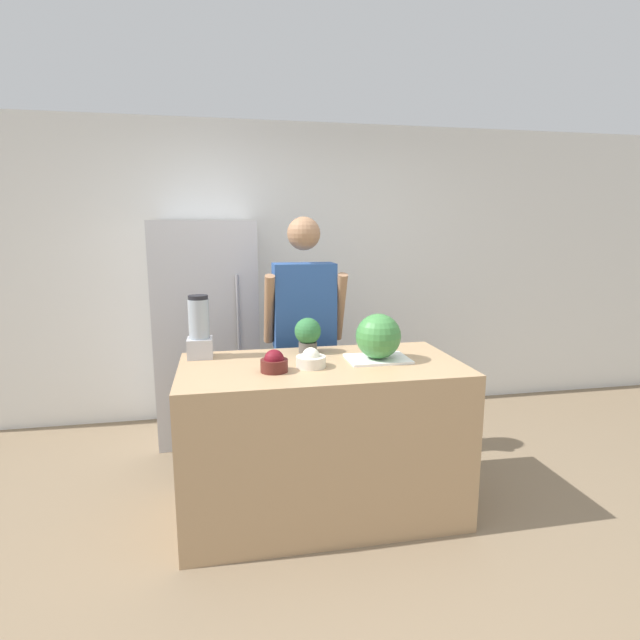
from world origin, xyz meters
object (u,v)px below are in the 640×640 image
(potted_plant, at_px, (308,334))
(bowl_cherries, at_px, (274,363))
(refrigerator, at_px, (208,330))
(blender, at_px, (199,330))
(person, at_px, (304,339))
(watermelon, at_px, (378,336))
(bowl_cream, at_px, (311,360))

(potted_plant, bearing_deg, bowl_cherries, -123.54)
(refrigerator, distance_m, blender, 1.09)
(person, bearing_deg, bowl_cherries, -110.51)
(potted_plant, bearing_deg, blender, 179.38)
(watermelon, height_order, blender, blender)
(refrigerator, height_order, bowl_cherries, refrigerator)
(person, distance_m, blender, 0.84)
(refrigerator, xyz_separation_m, person, (0.69, -0.65, 0.04))
(watermelon, relative_size, bowl_cherries, 1.77)
(person, xyz_separation_m, bowl_cream, (-0.09, -0.76, 0.05))
(bowl_cream, bearing_deg, refrigerator, 113.28)
(person, xyz_separation_m, blender, (-0.71, -0.42, 0.18))
(person, relative_size, potted_plant, 8.00)
(bowl_cherries, bearing_deg, bowl_cream, 12.97)
(watermelon, xyz_separation_m, potted_plant, (-0.38, 0.27, -0.03))
(watermelon, xyz_separation_m, blender, (-1.04, 0.28, 0.03))
(person, distance_m, bowl_cherries, 0.86)
(bowl_cherries, relative_size, bowl_cream, 0.90)
(blender, height_order, potted_plant, blender)
(bowl_cream, xyz_separation_m, blender, (-0.62, 0.34, 0.13))
(refrigerator, relative_size, bowl_cherries, 11.60)
(watermelon, bearing_deg, refrigerator, 127.22)
(blender, bearing_deg, refrigerator, 89.01)
(bowl_cream, bearing_deg, watermelon, 8.48)
(refrigerator, distance_m, watermelon, 1.70)
(refrigerator, bearing_deg, bowl_cherries, -74.96)
(bowl_cherries, distance_m, potted_plant, 0.46)
(potted_plant, bearing_deg, bowl_cream, -96.86)
(bowl_cream, xyz_separation_m, potted_plant, (0.04, 0.33, 0.08))
(refrigerator, distance_m, potted_plant, 1.26)
(person, height_order, bowl_cream, person)
(potted_plant, bearing_deg, person, 83.58)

